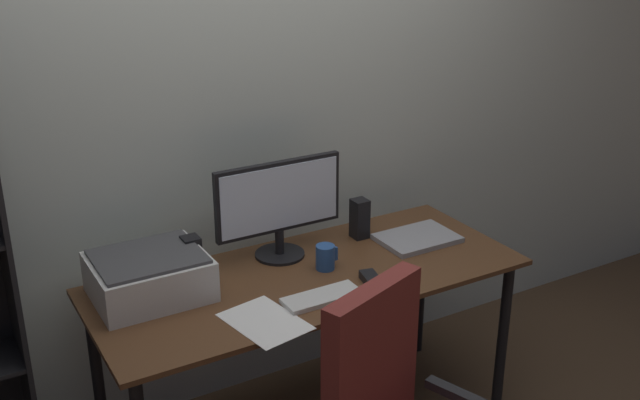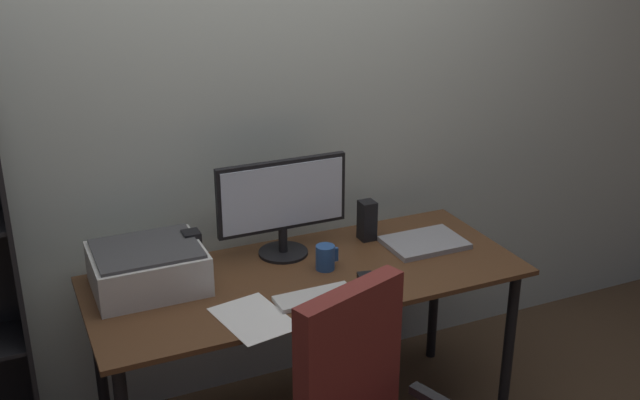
{
  "view_description": "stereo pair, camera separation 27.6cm",
  "coord_description": "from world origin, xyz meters",
  "px_view_note": "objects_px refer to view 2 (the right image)",
  "views": [
    {
      "loc": [
        -1.26,
        -2.27,
        2.08
      ],
      "look_at": [
        0.06,
        0.02,
        1.03
      ],
      "focal_mm": 42.67,
      "sensor_mm": 36.0,
      "label": 1
    },
    {
      "loc": [
        -1.02,
        -2.39,
        2.08
      ],
      "look_at": [
        0.06,
        0.02,
        1.03
      ],
      "focal_mm": 42.67,
      "sensor_mm": 36.0,
      "label": 2
    }
  ],
  "objects_px": {
    "laptop": "(424,243)",
    "speaker_left": "(192,252)",
    "mouse": "(367,281)",
    "speaker_right": "(367,220)",
    "desk": "(307,293)",
    "keyboard": "(315,297)",
    "printer": "(148,267)",
    "monitor": "(282,201)",
    "coffee_mug": "(325,257)"
  },
  "relations": [
    {
      "from": "keyboard",
      "to": "speaker_right",
      "type": "relative_size",
      "value": 1.71
    },
    {
      "from": "keyboard",
      "to": "laptop",
      "type": "xyz_separation_m",
      "value": [
        0.6,
        0.23,
        0.0
      ]
    },
    {
      "from": "desk",
      "to": "coffee_mug",
      "type": "xyz_separation_m",
      "value": [
        0.08,
        0.01,
        0.13
      ]
    },
    {
      "from": "coffee_mug",
      "to": "speaker_right",
      "type": "xyz_separation_m",
      "value": [
        0.27,
        0.18,
        0.04
      ]
    },
    {
      "from": "speaker_left",
      "to": "speaker_right",
      "type": "relative_size",
      "value": 1.0
    },
    {
      "from": "monitor",
      "to": "coffee_mug",
      "type": "bearing_deg",
      "value": -62.21
    },
    {
      "from": "keyboard",
      "to": "printer",
      "type": "bearing_deg",
      "value": 146.96
    },
    {
      "from": "keyboard",
      "to": "coffee_mug",
      "type": "xyz_separation_m",
      "value": [
        0.13,
        0.2,
        0.04
      ]
    },
    {
      "from": "keyboard",
      "to": "speaker_right",
      "type": "xyz_separation_m",
      "value": [
        0.41,
        0.39,
        0.08
      ]
    },
    {
      "from": "speaker_left",
      "to": "keyboard",
      "type": "bearing_deg",
      "value": -48.69
    },
    {
      "from": "mouse",
      "to": "speaker_right",
      "type": "xyz_separation_m",
      "value": [
        0.19,
        0.36,
        0.07
      ]
    },
    {
      "from": "mouse",
      "to": "speaker_left",
      "type": "height_order",
      "value": "speaker_left"
    },
    {
      "from": "desk",
      "to": "coffee_mug",
      "type": "distance_m",
      "value": 0.15
    },
    {
      "from": "mouse",
      "to": "speaker_left",
      "type": "xyz_separation_m",
      "value": [
        -0.56,
        0.36,
        0.07
      ]
    },
    {
      "from": "laptop",
      "to": "speaker_left",
      "type": "relative_size",
      "value": 1.88
    },
    {
      "from": "laptop",
      "to": "speaker_right",
      "type": "relative_size",
      "value": 1.88
    },
    {
      "from": "desk",
      "to": "mouse",
      "type": "relative_size",
      "value": 17.31
    },
    {
      "from": "laptop",
      "to": "speaker_left",
      "type": "bearing_deg",
      "value": 170.81
    },
    {
      "from": "desk",
      "to": "mouse",
      "type": "bearing_deg",
      "value": -45.46
    },
    {
      "from": "laptop",
      "to": "printer",
      "type": "distance_m",
      "value": 1.13
    },
    {
      "from": "keyboard",
      "to": "printer",
      "type": "xyz_separation_m",
      "value": [
        -0.52,
        0.34,
        0.07
      ]
    },
    {
      "from": "laptop",
      "to": "monitor",
      "type": "bearing_deg",
      "value": 164.2
    },
    {
      "from": "monitor",
      "to": "printer",
      "type": "height_order",
      "value": "monitor"
    },
    {
      "from": "keyboard",
      "to": "coffee_mug",
      "type": "relative_size",
      "value": 2.96
    },
    {
      "from": "desk",
      "to": "mouse",
      "type": "height_order",
      "value": "mouse"
    },
    {
      "from": "coffee_mug",
      "to": "laptop",
      "type": "relative_size",
      "value": 0.31
    },
    {
      "from": "monitor",
      "to": "printer",
      "type": "distance_m",
      "value": 0.58
    },
    {
      "from": "desk",
      "to": "mouse",
      "type": "xyz_separation_m",
      "value": [
        0.17,
        -0.17,
        0.1
      ]
    },
    {
      "from": "laptop",
      "to": "keyboard",
      "type": "bearing_deg",
      "value": -158.63
    },
    {
      "from": "speaker_right",
      "to": "desk",
      "type": "bearing_deg",
      "value": -151.67
    },
    {
      "from": "desk",
      "to": "laptop",
      "type": "relative_size",
      "value": 5.19
    },
    {
      "from": "desk",
      "to": "coffee_mug",
      "type": "bearing_deg",
      "value": 6.36
    },
    {
      "from": "desk",
      "to": "speaker_left",
      "type": "height_order",
      "value": "speaker_left"
    },
    {
      "from": "speaker_left",
      "to": "coffee_mug",
      "type": "bearing_deg",
      "value": -21.01
    },
    {
      "from": "mouse",
      "to": "speaker_left",
      "type": "relative_size",
      "value": 0.56
    },
    {
      "from": "laptop",
      "to": "printer",
      "type": "xyz_separation_m",
      "value": [
        -1.12,
        0.1,
        0.07
      ]
    },
    {
      "from": "desk",
      "to": "speaker_left",
      "type": "xyz_separation_m",
      "value": [
        -0.39,
        0.19,
        0.17
      ]
    },
    {
      "from": "monitor",
      "to": "laptop",
      "type": "distance_m",
      "value": 0.63
    },
    {
      "from": "desk",
      "to": "monitor",
      "type": "height_order",
      "value": "monitor"
    },
    {
      "from": "mouse",
      "to": "desk",
      "type": "bearing_deg",
      "value": 147.53
    },
    {
      "from": "desk",
      "to": "speaker_right",
      "type": "xyz_separation_m",
      "value": [
        0.35,
        0.19,
        0.17
      ]
    },
    {
      "from": "coffee_mug",
      "to": "printer",
      "type": "xyz_separation_m",
      "value": [
        -0.66,
        0.13,
        0.03
      ]
    },
    {
      "from": "mouse",
      "to": "speaker_right",
      "type": "distance_m",
      "value": 0.41
    },
    {
      "from": "monitor",
      "to": "coffee_mug",
      "type": "xyz_separation_m",
      "value": [
        0.1,
        -0.19,
        -0.18
      ]
    },
    {
      "from": "desk",
      "to": "speaker_right",
      "type": "relative_size",
      "value": 9.77
    },
    {
      "from": "coffee_mug",
      "to": "laptop",
      "type": "distance_m",
      "value": 0.47
    },
    {
      "from": "monitor",
      "to": "speaker_left",
      "type": "relative_size",
      "value": 3.14
    },
    {
      "from": "coffee_mug",
      "to": "laptop",
      "type": "bearing_deg",
      "value": 3.73
    },
    {
      "from": "laptop",
      "to": "speaker_left",
      "type": "xyz_separation_m",
      "value": [
        -0.94,
        0.15,
        0.07
      ]
    },
    {
      "from": "mouse",
      "to": "printer",
      "type": "xyz_separation_m",
      "value": [
        -0.74,
        0.31,
        0.06
      ]
    }
  ]
}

